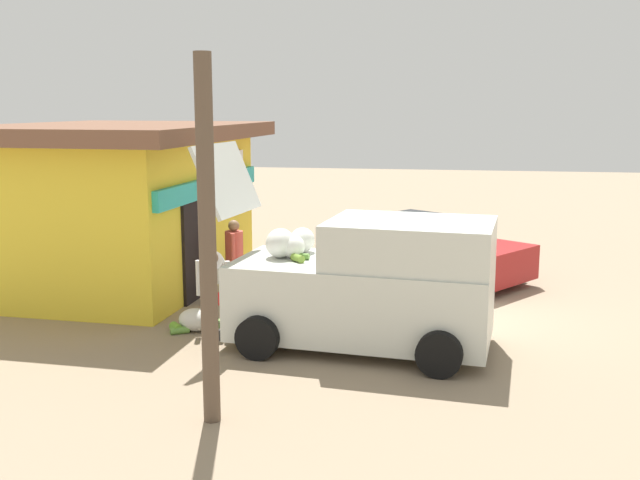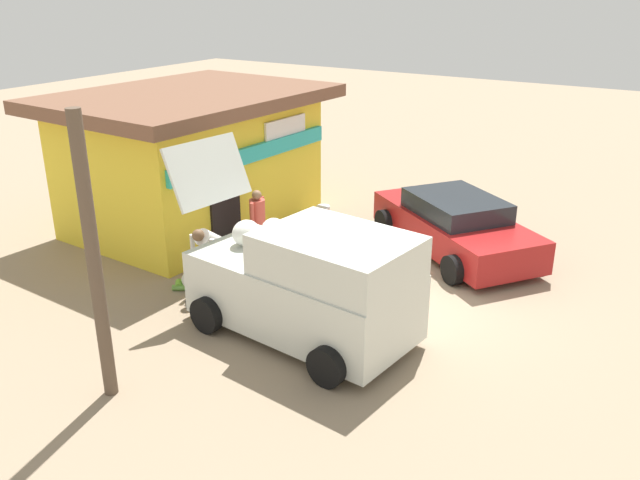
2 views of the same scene
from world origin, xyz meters
name	(u,v)px [view 1 (image 1 of 2)]	position (x,y,z in m)	size (l,w,h in m)	color
ground_plane	(420,314)	(0.00, 0.00, 0.00)	(60.00, 60.00, 0.00)	gray
storefront_bar	(121,202)	(1.27, 6.15, 1.70)	(6.60, 5.07, 3.29)	yellow
delivery_van	(370,284)	(-1.95, 0.69, 0.99)	(2.57, 4.53, 3.08)	silver
parked_sedan	(425,248)	(3.01, 0.01, 0.62)	(4.07, 4.66, 1.29)	maroon
vendor_standing	(234,254)	(0.35, 3.51, 0.89)	(0.56, 0.39, 1.55)	navy
customer_bending	(218,277)	(-1.42, 3.28, 0.87)	(0.82, 0.57, 1.39)	navy
unloaded_banana_pile	(195,321)	(-1.63, 3.61, 0.17)	(0.61, 0.90, 0.38)	silver
paint_bucket	(268,260)	(3.11, 3.54, 0.20)	(0.34, 0.34, 0.40)	silver
utility_pole	(207,244)	(-4.95, 2.25, 2.12)	(0.20, 0.20, 4.24)	brown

